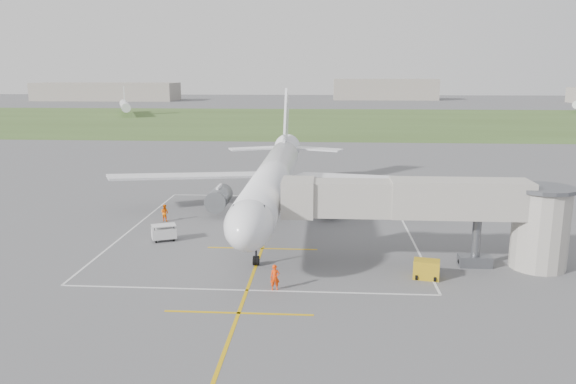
# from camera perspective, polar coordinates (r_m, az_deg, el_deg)

# --- Properties ---
(ground) EXTENTS (700.00, 700.00, 0.00)m
(ground) POSITION_cam_1_polar(r_m,az_deg,el_deg) (60.72, -1.58, -2.88)
(ground) COLOR #535356
(ground) RESTS_ON ground
(grass_strip) EXTENTS (700.00, 120.00, 0.02)m
(grass_strip) POSITION_cam_1_polar(r_m,az_deg,el_deg) (189.13, 2.16, 7.29)
(grass_strip) COLOR #3F5625
(grass_strip) RESTS_ON ground
(apron_markings) EXTENTS (28.20, 60.00, 0.01)m
(apron_markings) POSITION_cam_1_polar(r_m,az_deg,el_deg) (55.14, -2.15, -4.43)
(apron_markings) COLOR #CC9D0C
(apron_markings) RESTS_ON ground
(airliner) EXTENTS (38.93, 46.75, 13.52)m
(airliner) POSITION_cam_1_polar(r_m,az_deg,el_deg) (60.47, -1.53, 1.33)
(airliner) COLOR white
(airliner) RESTS_ON ground
(jet_bridge) EXTENTS (23.40, 5.00, 7.20)m
(jet_bridge) POSITION_cam_1_polar(r_m,az_deg,el_deg) (47.30, 16.10, -1.74)
(jet_bridge) COLOR #A5A095
(jet_bridge) RESTS_ON ground
(gpu_unit) EXTENTS (2.19, 1.74, 1.48)m
(gpu_unit) POSITION_cam_1_polar(r_m,az_deg,el_deg) (45.03, 13.88, -7.65)
(gpu_unit) COLOR #B48F16
(gpu_unit) RESTS_ON ground
(baggage_cart) EXTENTS (2.58, 2.10, 1.55)m
(baggage_cart) POSITION_cam_1_polar(r_m,az_deg,el_deg) (54.49, -12.50, -4.05)
(baggage_cart) COLOR silver
(baggage_cart) RESTS_ON ground
(ramp_worker_nose) EXTENTS (0.77, 0.58, 1.92)m
(ramp_worker_nose) POSITION_cam_1_polar(r_m,az_deg,el_deg) (41.44, -1.34, -8.69)
(ramp_worker_nose) COLOR #FF3C08
(ramp_worker_nose) RESTS_ON ground
(ramp_worker_wing) EXTENTS (1.09, 0.98, 1.84)m
(ramp_worker_wing) POSITION_cam_1_polar(r_m,az_deg,el_deg) (61.58, -12.42, -2.07)
(ramp_worker_wing) COLOR orange
(ramp_worker_wing) RESTS_ON ground
(distant_hangars) EXTENTS (345.00, 49.00, 12.00)m
(distant_hangars) POSITION_cam_1_polar(r_m,az_deg,el_deg) (324.49, 0.00, 10.18)
(distant_hangars) COLOR gray
(distant_hangars) RESTS_ON ground
(distant_aircraft) EXTENTS (195.74, 61.25, 8.85)m
(distant_aircraft) POSITION_cam_1_polar(r_m,az_deg,el_deg) (224.91, 7.52, 8.86)
(distant_aircraft) COLOR white
(distant_aircraft) RESTS_ON ground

